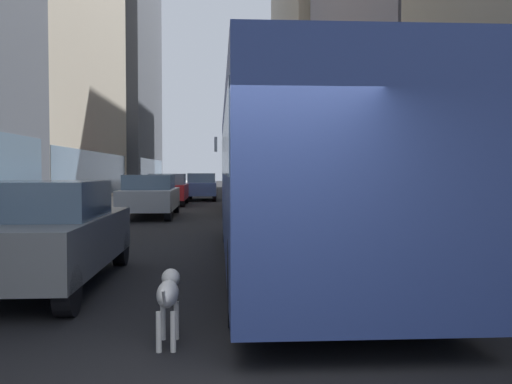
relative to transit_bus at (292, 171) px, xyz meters
name	(u,v)px	position (x,y,z in m)	size (l,w,h in m)	color
ground_plane	(221,197)	(-1.20, 28.33, -1.78)	(120.00, 120.00, 0.00)	black
sidewalk_left	(137,196)	(-6.90, 28.33, -1.70)	(2.40, 110.00, 0.15)	#ADA89E
sidewalk_right	(304,195)	(4.50, 28.33, -1.70)	(2.40, 110.00, 0.15)	gray
building_left_far	(88,16)	(-13.10, 42.14, 13.90)	(11.35, 18.18, 31.38)	#4C515B
building_right_mid	(427,18)	(10.70, 22.08, 8.85)	(10.21, 21.44, 21.28)	slate
building_right_far	(340,54)	(10.70, 45.72, 11.61)	(11.67, 23.53, 26.78)	#A0937F
transit_bus	(292,171)	(0.00, 0.00, 0.00)	(2.78, 11.53, 3.05)	#33478C
car_red_coupe	(168,189)	(-4.00, 18.83, -0.96)	(1.93, 3.95, 1.62)	red
car_blue_hatchback	(202,186)	(-2.40, 23.82, -0.96)	(1.75, 4.27, 1.62)	#4C6BB7
car_black_suv	(267,186)	(1.60, 24.66, -0.96)	(1.73, 4.47, 1.62)	black
car_grey_wagon	(46,233)	(-4.00, -1.76, -0.95)	(1.79, 4.60, 1.62)	slate
car_silver_sedan	(150,196)	(-4.00, 11.31, -0.95)	(1.92, 4.72, 1.62)	#B7BABF
car_white_van	(238,184)	(0.00, 30.96, -0.96)	(1.88, 4.12, 1.62)	silver
box_truck	(250,173)	(0.00, 14.44, -0.11)	(2.30, 7.50, 3.05)	#A51919
dalmatian_dog	(168,294)	(-1.89, -4.76, -1.26)	(0.22, 0.96, 0.72)	white
pedestrian_in_coat	(455,202)	(4.35, 2.87, -0.77)	(0.34, 0.34, 1.69)	#1E1E2D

